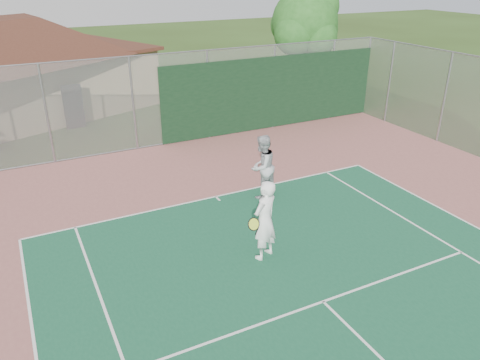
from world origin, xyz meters
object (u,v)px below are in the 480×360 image
object	(u,v)px
clubhouse	(15,57)
tree	(306,24)
player_white_front	(265,221)
player_grey_back	(262,167)

from	to	relation	value
clubhouse	tree	bearing A→B (deg)	-34.12
player_white_front	tree	bearing A→B (deg)	-151.40
player_white_front	clubhouse	bearing A→B (deg)	-99.71
clubhouse	player_white_front	distance (m)	16.60
player_grey_back	clubhouse	bearing A→B (deg)	-93.18
tree	player_grey_back	world-z (taller)	tree
clubhouse	player_white_front	world-z (taller)	clubhouse
tree	player_white_front	bearing A→B (deg)	-127.01
clubhouse	tree	xyz separation A→B (m)	(13.86, -3.16, 1.07)
player_grey_back	tree	bearing A→B (deg)	-156.05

